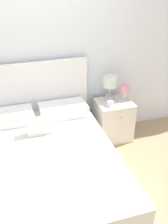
# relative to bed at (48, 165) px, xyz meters

# --- Properties ---
(ground_plane) EXTENTS (12.00, 12.00, 0.00)m
(ground_plane) POSITION_rel_bed_xyz_m (0.00, 0.93, -0.29)
(ground_plane) COLOR tan
(wall_back) EXTENTS (8.00, 0.06, 2.60)m
(wall_back) POSITION_rel_bed_xyz_m (0.00, 1.00, 1.01)
(wall_back) COLOR white
(wall_back) RESTS_ON ground_plane
(bed) EXTENTS (1.49, 2.02, 1.21)m
(bed) POSITION_rel_bed_xyz_m (0.00, 0.00, 0.00)
(bed) COLOR white
(bed) RESTS_ON ground_plane
(nightstand) EXTENTS (0.49, 0.45, 0.59)m
(nightstand) POSITION_rel_bed_xyz_m (1.09, 0.69, 0.00)
(nightstand) COLOR silver
(nightstand) RESTS_ON ground_plane
(table_lamp) EXTENTS (0.19, 0.19, 0.36)m
(table_lamp) POSITION_rel_bed_xyz_m (1.05, 0.78, 0.54)
(table_lamp) COLOR #A8B2BC
(table_lamp) RESTS_ON nightstand
(flower_vase) EXTENTS (0.15, 0.15, 0.24)m
(flower_vase) POSITION_rel_bed_xyz_m (1.26, 0.74, 0.45)
(flower_vase) COLOR silver
(flower_vase) RESTS_ON nightstand
(teacup) EXTENTS (0.13, 0.13, 0.07)m
(teacup) POSITION_rel_bed_xyz_m (0.99, 0.61, 0.33)
(teacup) COLOR white
(teacup) RESTS_ON nightstand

